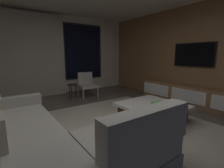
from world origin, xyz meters
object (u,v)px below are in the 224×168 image
object	(u,v)px
mounted_tv	(193,55)
book_stack_on_coffee_table	(158,104)
coffee_table	(152,112)
media_console	(193,96)
sectional_couch	(49,142)
side_stool	(73,87)
accent_chair_near_window	(87,83)

from	to	relation	value
mounted_tv	book_stack_on_coffee_table	bearing A→B (deg)	-168.95
book_stack_on_coffee_table	mounted_tv	xyz separation A→B (m)	(1.87, 0.37, 0.96)
coffee_table	media_console	world-z (taller)	media_console
book_stack_on_coffee_table	coffee_table	bearing A→B (deg)	99.46
sectional_couch	media_console	world-z (taller)	sectional_couch
sectional_couch	coffee_table	size ratio (longest dim) A/B	2.16
coffee_table	book_stack_on_coffee_table	size ratio (longest dim) A/B	3.96
sectional_couch	side_stool	xyz separation A→B (m)	(1.41, 2.71, 0.08)
book_stack_on_coffee_table	media_console	size ratio (longest dim) A/B	0.09
accent_chair_near_window	media_console	size ratio (longest dim) A/B	0.25
side_stool	mounted_tv	distance (m)	3.58
media_console	book_stack_on_coffee_table	bearing A→B (deg)	-174.34
mounted_tv	side_stool	bearing A→B (deg)	137.83
coffee_table	side_stool	size ratio (longest dim) A/B	2.52
book_stack_on_coffee_table	side_stool	xyz separation A→B (m)	(-0.68, 2.68, -0.02)
sectional_couch	mounted_tv	distance (m)	4.12
sectional_couch	coffee_table	bearing A→B (deg)	4.06
coffee_table	accent_chair_near_window	distance (m)	2.62
book_stack_on_coffee_table	side_stool	distance (m)	2.76
coffee_table	book_stack_on_coffee_table	world-z (taller)	book_stack_on_coffee_table
book_stack_on_coffee_table	accent_chair_near_window	size ratio (longest dim) A/B	0.38
accent_chair_near_window	sectional_couch	bearing A→B (deg)	-124.87
sectional_couch	media_console	xyz separation A→B (m)	(3.78, 0.20, -0.04)
media_console	mounted_tv	xyz separation A→B (m)	(0.18, 0.20, 1.10)
accent_chair_near_window	side_stool	xyz separation A→B (m)	(-0.51, -0.04, -0.06)
coffee_table	book_stack_on_coffee_table	distance (m)	0.24
mounted_tv	coffee_table	bearing A→B (deg)	-172.53
coffee_table	mounted_tv	bearing A→B (deg)	7.47
accent_chair_near_window	coffee_table	bearing A→B (deg)	-86.68
sectional_couch	mounted_tv	bearing A→B (deg)	5.70
sectional_couch	accent_chair_near_window	xyz separation A→B (m)	(1.91, 2.75, 0.14)
sectional_couch	accent_chair_near_window	size ratio (longest dim) A/B	3.21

